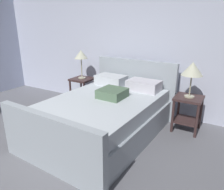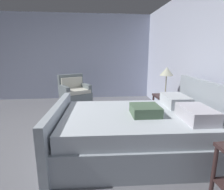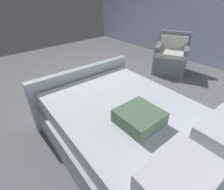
# 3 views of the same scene
# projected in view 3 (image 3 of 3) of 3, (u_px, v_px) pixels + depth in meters

# --- Properties ---
(ground_plane) EXTENTS (6.33, 6.29, 0.02)m
(ground_plane) POSITION_uv_depth(u_px,v_px,m) (81.00, 87.00, 3.60)
(ground_plane) COLOR slate
(wall_side_left) EXTENTS (0.12, 6.41, 2.71)m
(wall_side_left) POSITION_uv_depth(u_px,v_px,m) (177.00, 5.00, 4.65)
(wall_side_left) COLOR silver
(wall_side_left) RESTS_ON ground
(bed) EXTENTS (1.76, 2.40, 1.09)m
(bed) POSITION_uv_depth(u_px,v_px,m) (135.00, 133.00, 1.98)
(bed) COLOR #A7B1BA
(bed) RESTS_ON ground
(armchair) EXTENTS (0.98, 0.97, 0.90)m
(armchair) POSITION_uv_depth(u_px,v_px,m) (171.00, 57.00, 4.12)
(armchair) COLOR slate
(armchair) RESTS_ON ground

